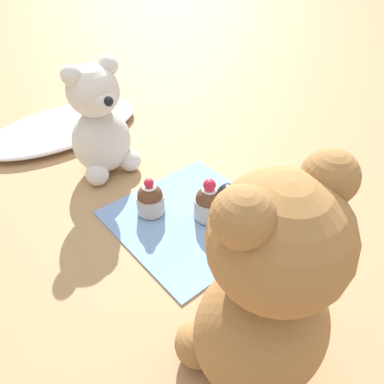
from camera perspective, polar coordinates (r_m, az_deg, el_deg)
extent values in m
plane|color=tan|center=(0.60, 0.00, -4.11)|extent=(4.00, 4.00, 0.00)
cube|color=#7A9ED1|center=(0.60, 0.00, -3.90)|extent=(0.23, 0.23, 0.01)
ellipsoid|color=silver|center=(0.86, -19.00, 9.43)|extent=(0.34, 0.18, 0.03)
ellipsoid|color=silver|center=(0.70, -13.58, 7.58)|extent=(0.11, 0.10, 0.12)
sphere|color=silver|center=(0.65, -14.86, 14.69)|extent=(0.09, 0.09, 0.09)
ellipsoid|color=silver|center=(0.63, -13.28, 13.36)|extent=(0.04, 0.04, 0.03)
sphere|color=black|center=(0.61, -12.62, 13.33)|extent=(0.02, 0.02, 0.02)
sphere|color=silver|center=(0.63, -17.93, 16.59)|extent=(0.03, 0.03, 0.03)
sphere|color=silver|center=(0.65, -12.91, 18.26)|extent=(0.03, 0.03, 0.03)
sphere|color=silver|center=(0.68, -14.24, 2.63)|extent=(0.04, 0.04, 0.04)
sphere|color=silver|center=(0.71, -9.38, 4.81)|extent=(0.04, 0.04, 0.04)
ellipsoid|color=#A3703D|center=(0.40, 10.39, -19.73)|extent=(0.15, 0.14, 0.16)
sphere|color=#A3703D|center=(0.30, 13.15, -7.25)|extent=(0.12, 0.12, 0.12)
ellipsoid|color=#A3703D|center=(0.33, 7.63, -3.30)|extent=(0.06, 0.06, 0.04)
sphere|color=black|center=(0.33, 5.54, -0.43)|extent=(0.02, 0.02, 0.02)
sphere|color=#A3703D|center=(0.30, 20.22, 2.16)|extent=(0.04, 0.04, 0.04)
sphere|color=#A3703D|center=(0.25, 7.72, -3.82)|extent=(0.04, 0.04, 0.04)
sphere|color=#A3703D|center=(0.47, 10.47, -16.67)|extent=(0.05, 0.05, 0.05)
sphere|color=#A3703D|center=(0.44, 0.98, -22.06)|extent=(0.05, 0.05, 0.05)
cylinder|color=#B2ADA3|center=(0.60, -6.31, -1.76)|extent=(0.04, 0.04, 0.03)
sphere|color=brown|center=(0.59, -6.41, -0.62)|extent=(0.04, 0.04, 0.04)
cylinder|color=white|center=(0.58, -6.54, 0.79)|extent=(0.02, 0.02, 0.00)
sphere|color=red|center=(0.58, -6.59, 1.34)|extent=(0.02, 0.02, 0.02)
cylinder|color=#B2ADA3|center=(0.59, 2.55, -2.38)|extent=(0.05, 0.05, 0.03)
sphere|color=brown|center=(0.58, 2.60, -1.14)|extent=(0.04, 0.04, 0.04)
cylinder|color=white|center=(0.57, 2.66, 0.36)|extent=(0.02, 0.02, 0.00)
sphere|color=red|center=(0.56, 2.68, 1.04)|extent=(0.02, 0.02, 0.02)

